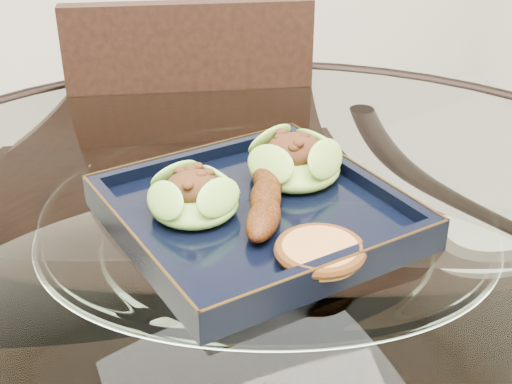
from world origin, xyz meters
name	(u,v)px	position (x,y,z in m)	size (l,w,h in m)	color
dining_table	(266,378)	(0.00, 0.00, 0.60)	(1.13, 1.13, 0.77)	white
dining_chair	(201,271)	(0.05, 0.35, 0.50)	(0.49, 0.49, 0.89)	black
navy_plate	(256,217)	(0.01, 0.05, 0.77)	(0.27, 0.27, 0.02)	black
lettuce_wrap_left	(194,199)	(-0.05, 0.07, 0.80)	(0.09, 0.09, 0.03)	#59A931
lettuce_wrap_right	(295,163)	(0.08, 0.09, 0.80)	(0.10, 0.10, 0.04)	#67A42F
roasted_plantain	(266,198)	(0.02, 0.04, 0.80)	(0.15, 0.03, 0.03)	#61290A
crumb_patty	(320,252)	(0.03, -0.06, 0.79)	(0.07, 0.07, 0.01)	#BB7D3E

